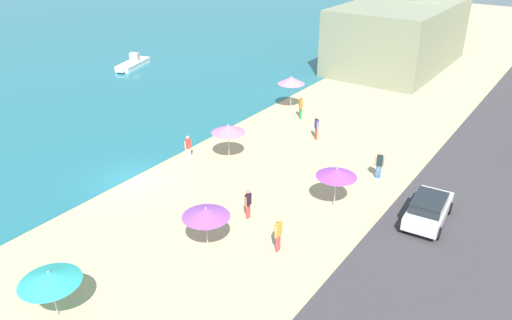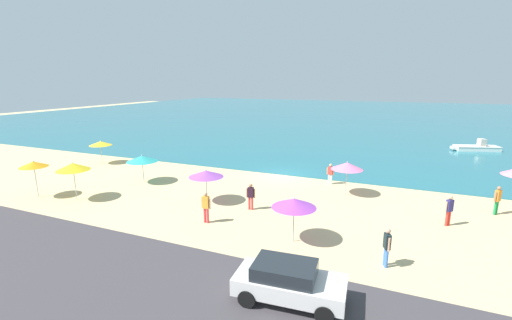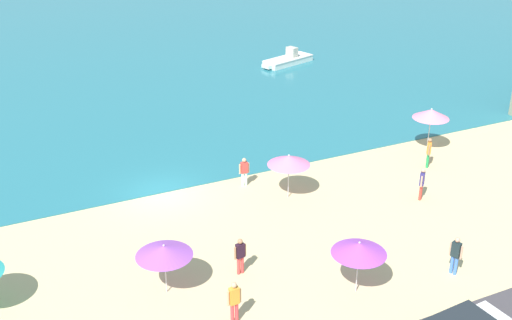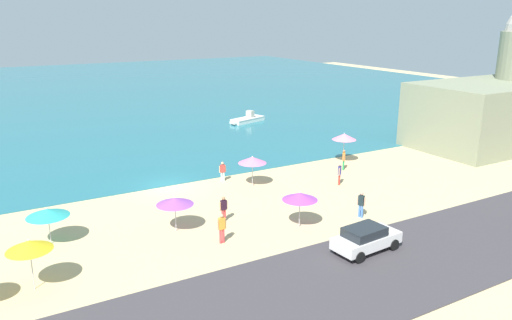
{
  "view_description": "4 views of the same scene",
  "coord_description": "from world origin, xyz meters",
  "px_view_note": "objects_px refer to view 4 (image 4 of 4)",
  "views": [
    {
      "loc": [
        -17.11,
        -21.23,
        14.25
      ],
      "look_at": [
        4.74,
        -5.97,
        1.08
      ],
      "focal_mm": 35.0,
      "sensor_mm": 36.0,
      "label": 1
    },
    {
      "loc": [
        8.75,
        -26.55,
        7.82
      ],
      "look_at": [
        -2.86,
        1.04,
        0.82
      ],
      "focal_mm": 24.0,
      "sensor_mm": 36.0,
      "label": 2
    },
    {
      "loc": [
        -8.32,
        -28.75,
        15.54
      ],
      "look_at": [
        4.74,
        -1.37,
        1.54
      ],
      "focal_mm": 45.0,
      "sensor_mm": 36.0,
      "label": 3
    },
    {
      "loc": [
        -12.19,
        -34.88,
        12.55
      ],
      "look_at": [
        7.76,
        -0.16,
        1.03
      ],
      "focal_mm": 35.0,
      "sensor_mm": 36.0,
      "label": 4
    }
  ],
  "objects_px": {
    "bather_1": "(344,159)",
    "beach_umbrella_7": "(300,196)",
    "beach_umbrella_4": "(175,201)",
    "harbor_fortress": "(507,97)",
    "beach_umbrella_3": "(29,245)",
    "beach_umbrella_6": "(344,137)",
    "beach_umbrella_1": "(48,213)",
    "bather_0": "(361,203)",
    "bather_2": "(223,170)",
    "bather_3": "(339,173)",
    "bather_5": "(224,208)",
    "parked_car_1": "(366,238)",
    "skiff_nearshore": "(248,119)",
    "beach_umbrella_5": "(252,160)",
    "bather_4": "(222,227)"
  },
  "relations": [
    {
      "from": "beach_umbrella_1",
      "to": "bather_2",
      "type": "height_order",
      "value": "beach_umbrella_1"
    },
    {
      "from": "beach_umbrella_1",
      "to": "bather_0",
      "type": "height_order",
      "value": "beach_umbrella_1"
    },
    {
      "from": "bather_2",
      "to": "bather_3",
      "type": "bearing_deg",
      "value": -35.09
    },
    {
      "from": "bather_2",
      "to": "bather_5",
      "type": "distance_m",
      "value": 8.05
    },
    {
      "from": "beach_umbrella_7",
      "to": "beach_umbrella_5",
      "type": "bearing_deg",
      "value": 80.9
    },
    {
      "from": "bather_1",
      "to": "beach_umbrella_7",
      "type": "bearing_deg",
      "value": -141.49
    },
    {
      "from": "bather_4",
      "to": "bather_5",
      "type": "distance_m",
      "value": 3.17
    },
    {
      "from": "beach_umbrella_4",
      "to": "bather_4",
      "type": "height_order",
      "value": "beach_umbrella_4"
    },
    {
      "from": "beach_umbrella_1",
      "to": "skiff_nearshore",
      "type": "height_order",
      "value": "beach_umbrella_1"
    },
    {
      "from": "bather_3",
      "to": "harbor_fortress",
      "type": "relative_size",
      "value": 0.11
    },
    {
      "from": "harbor_fortress",
      "to": "skiff_nearshore",
      "type": "bearing_deg",
      "value": 129.25
    },
    {
      "from": "beach_umbrella_3",
      "to": "bather_2",
      "type": "height_order",
      "value": "beach_umbrella_3"
    },
    {
      "from": "parked_car_1",
      "to": "bather_4",
      "type": "bearing_deg",
      "value": 142.04
    },
    {
      "from": "beach_umbrella_4",
      "to": "bather_1",
      "type": "relative_size",
      "value": 1.28
    },
    {
      "from": "beach_umbrella_3",
      "to": "bather_1",
      "type": "distance_m",
      "value": 26.51
    },
    {
      "from": "beach_umbrella_3",
      "to": "harbor_fortress",
      "type": "relative_size",
      "value": 0.16
    },
    {
      "from": "beach_umbrella_6",
      "to": "bather_4",
      "type": "xyz_separation_m",
      "value": [
        -16.69,
        -9.48,
        -1.37
      ]
    },
    {
      "from": "beach_umbrella_5",
      "to": "bather_4",
      "type": "bearing_deg",
      "value": -129.33
    },
    {
      "from": "bather_0",
      "to": "skiff_nearshore",
      "type": "xyz_separation_m",
      "value": [
        8.33,
        30.24,
        -0.59
      ]
    },
    {
      "from": "beach_umbrella_1",
      "to": "parked_car_1",
      "type": "xyz_separation_m",
      "value": [
        14.95,
        -9.81,
        -1.08
      ]
    },
    {
      "from": "bather_2",
      "to": "bather_3",
      "type": "xyz_separation_m",
      "value": [
        7.47,
        -5.25,
        0.08
      ]
    },
    {
      "from": "beach_umbrella_1",
      "to": "parked_car_1",
      "type": "height_order",
      "value": "beach_umbrella_1"
    },
    {
      "from": "beach_umbrella_7",
      "to": "bather_3",
      "type": "height_order",
      "value": "beach_umbrella_7"
    },
    {
      "from": "beach_umbrella_1",
      "to": "parked_car_1",
      "type": "bearing_deg",
      "value": -33.29
    },
    {
      "from": "parked_car_1",
      "to": "beach_umbrella_3",
      "type": "bearing_deg",
      "value": 163.32
    },
    {
      "from": "beach_umbrella_5",
      "to": "harbor_fortress",
      "type": "height_order",
      "value": "harbor_fortress"
    },
    {
      "from": "bather_1",
      "to": "bather_3",
      "type": "relative_size",
      "value": 1.01
    },
    {
      "from": "beach_umbrella_1",
      "to": "bather_5",
      "type": "distance_m",
      "value": 10.31
    },
    {
      "from": "beach_umbrella_3",
      "to": "bather_2",
      "type": "bearing_deg",
      "value": 33.97
    },
    {
      "from": "bather_2",
      "to": "harbor_fortress",
      "type": "bearing_deg",
      "value": -5.26
    },
    {
      "from": "beach_umbrella_6",
      "to": "bather_4",
      "type": "distance_m",
      "value": 19.24
    },
    {
      "from": "bather_3",
      "to": "bather_2",
      "type": "bearing_deg",
      "value": 144.91
    },
    {
      "from": "beach_umbrella_5",
      "to": "bather_5",
      "type": "distance_m",
      "value": 7.24
    },
    {
      "from": "beach_umbrella_7",
      "to": "parked_car_1",
      "type": "distance_m",
      "value": 4.96
    },
    {
      "from": "beach_umbrella_3",
      "to": "harbor_fortress",
      "type": "xyz_separation_m",
      "value": [
        45.81,
        7.28,
        2.4
      ]
    },
    {
      "from": "bather_2",
      "to": "skiff_nearshore",
      "type": "height_order",
      "value": "bather_2"
    },
    {
      "from": "beach_umbrella_1",
      "to": "bather_4",
      "type": "bearing_deg",
      "value": -29.45
    },
    {
      "from": "bather_1",
      "to": "bather_4",
      "type": "distance_m",
      "value": 17.12
    },
    {
      "from": "beach_umbrella_1",
      "to": "bather_3",
      "type": "distance_m",
      "value": 21.04
    },
    {
      "from": "beach_umbrella_7",
      "to": "bather_0",
      "type": "height_order",
      "value": "beach_umbrella_7"
    },
    {
      "from": "beach_umbrella_6",
      "to": "beach_umbrella_1",
      "type": "bearing_deg",
      "value": -169.59
    },
    {
      "from": "beach_umbrella_4",
      "to": "harbor_fortress",
      "type": "relative_size",
      "value": 0.14
    },
    {
      "from": "beach_umbrella_5",
      "to": "bather_2",
      "type": "bearing_deg",
      "value": 124.91
    },
    {
      "from": "beach_umbrella_7",
      "to": "skiff_nearshore",
      "type": "distance_m",
      "value": 32.17
    },
    {
      "from": "beach_umbrella_6",
      "to": "bather_4",
      "type": "relative_size",
      "value": 1.51
    },
    {
      "from": "bather_1",
      "to": "bather_5",
      "type": "relative_size",
      "value": 1.05
    },
    {
      "from": "beach_umbrella_1",
      "to": "harbor_fortress",
      "type": "xyz_separation_m",
      "value": [
        44.35,
        2.38,
        2.77
      ]
    },
    {
      "from": "beach_umbrella_4",
      "to": "skiff_nearshore",
      "type": "bearing_deg",
      "value": 53.42
    },
    {
      "from": "parked_car_1",
      "to": "beach_umbrella_7",
      "type": "bearing_deg",
      "value": 104.64
    },
    {
      "from": "bather_2",
      "to": "parked_car_1",
      "type": "xyz_separation_m",
      "value": [
        1.39,
        -15.03,
        -0.08
      ]
    }
  ]
}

